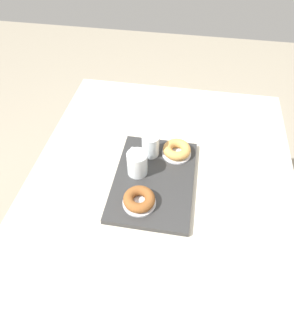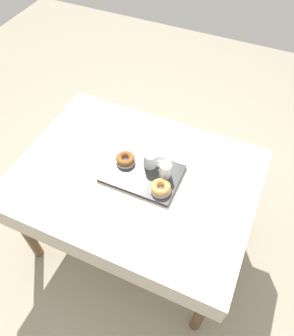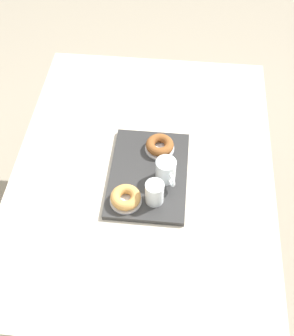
# 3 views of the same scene
# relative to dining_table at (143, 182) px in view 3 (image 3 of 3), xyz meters

# --- Properties ---
(ground_plane) EXTENTS (6.00, 6.00, 0.00)m
(ground_plane) POSITION_rel_dining_table_xyz_m (0.00, 0.00, -0.65)
(ground_plane) COLOR gray
(dining_table) EXTENTS (1.37, 1.02, 0.75)m
(dining_table) POSITION_rel_dining_table_xyz_m (0.00, 0.00, 0.00)
(dining_table) COLOR beige
(dining_table) RESTS_ON ground
(serving_tray) EXTENTS (0.43, 0.30, 0.02)m
(serving_tray) POSITION_rel_dining_table_xyz_m (0.04, 0.02, 0.10)
(serving_tray) COLOR #2D2D2D
(serving_tray) RESTS_ON dining_table
(tea_mug_left) EXTENTS (0.11, 0.08, 0.10)m
(tea_mug_left) POSITION_rel_dining_table_xyz_m (0.06, 0.09, 0.16)
(tea_mug_left) COLOR white
(tea_mug_left) RESTS_ON serving_tray
(water_glass_near) EXTENTS (0.07, 0.07, 0.09)m
(water_glass_near) POSITION_rel_dining_table_xyz_m (0.16, 0.06, 0.16)
(water_glass_near) COLOR white
(water_glass_near) RESTS_ON serving_tray
(donut_plate_left) EXTENTS (0.12, 0.12, 0.01)m
(donut_plate_left) POSITION_rel_dining_table_xyz_m (-0.09, 0.06, 0.12)
(donut_plate_left) COLOR silver
(donut_plate_left) RESTS_ON serving_tray
(sugar_donut_left) EXTENTS (0.11, 0.11, 0.04)m
(sugar_donut_left) POSITION_rel_dining_table_xyz_m (-0.09, 0.06, 0.14)
(sugar_donut_left) COLOR brown
(sugar_donut_left) RESTS_ON donut_plate_left
(donut_plate_right) EXTENTS (0.12, 0.12, 0.01)m
(donut_plate_right) POSITION_rel_dining_table_xyz_m (0.18, -0.05, 0.12)
(donut_plate_right) COLOR silver
(donut_plate_right) RESTS_ON serving_tray
(sugar_donut_right) EXTENTS (0.11, 0.11, 0.04)m
(sugar_donut_right) POSITION_rel_dining_table_xyz_m (0.18, -0.05, 0.14)
(sugar_donut_right) COLOR tan
(sugar_donut_right) RESTS_ON donut_plate_right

